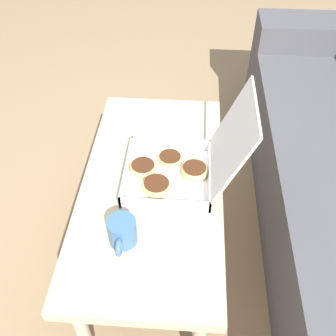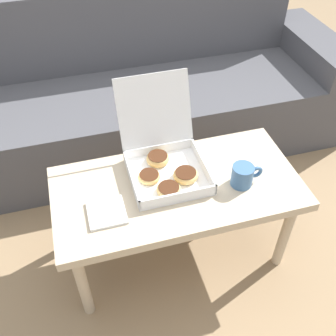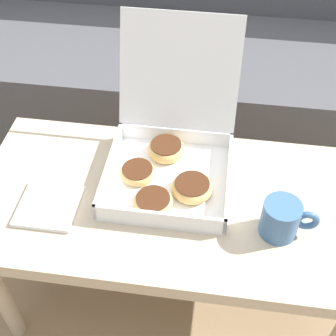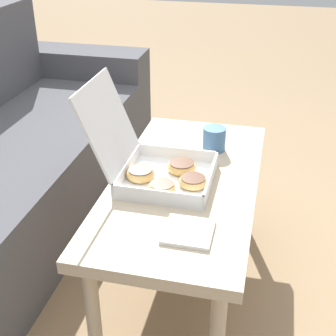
# 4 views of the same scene
# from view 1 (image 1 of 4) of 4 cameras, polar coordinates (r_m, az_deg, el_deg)

# --- Properties ---
(ground_plane) EXTENTS (12.00, 12.00, 0.00)m
(ground_plane) POSITION_cam_1_polar(r_m,az_deg,el_deg) (1.72, 1.79, -12.52)
(ground_plane) COLOR #937756
(coffee_table) EXTENTS (0.99, 0.49, 0.45)m
(coffee_table) POSITION_cam_1_polar(r_m,az_deg,el_deg) (1.40, -2.26, -3.49)
(coffee_table) COLOR #C6B293
(coffee_table) RESTS_ON ground_plane
(pastry_box) EXTENTS (0.31, 0.41, 0.33)m
(pastry_box) POSITION_cam_1_polar(r_m,az_deg,el_deg) (1.34, 1.76, 0.22)
(pastry_box) COLOR white
(pastry_box) RESTS_ON coffee_table
(coffee_mug) EXTENTS (0.13, 0.09, 0.09)m
(coffee_mug) POSITION_cam_1_polar(r_m,az_deg,el_deg) (1.18, -6.66, -9.23)
(coffee_mug) COLOR #3D6693
(coffee_mug) RESTS_ON coffee_table
(napkin_stack) EXTENTS (0.14, 0.14, 0.01)m
(napkin_stack) POSITION_cam_1_polar(r_m,az_deg,el_deg) (1.58, -3.78, 6.01)
(napkin_stack) COLOR white
(napkin_stack) RESTS_ON coffee_table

